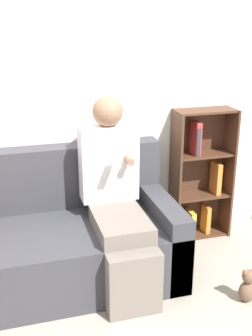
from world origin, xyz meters
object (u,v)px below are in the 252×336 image
adult_seated (116,193)px  bookshelf (199,177)px  teddy_bear (248,286)px  couch (27,245)px

adult_seated → bookshelf: adult_seated is taller
teddy_bear → couch: bearing=155.1°
couch → adult_seated: (0.62, -0.10, 0.36)m
couch → bookshelf: bookshelf is taller
adult_seated → bookshelf: bearing=27.4°
couch → adult_seated: 0.73m
bookshelf → teddy_bear: (-0.08, -0.97, -0.41)m
couch → teddy_bear: 1.53m
bookshelf → teddy_bear: bookshelf is taller
adult_seated → bookshelf: 0.95m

